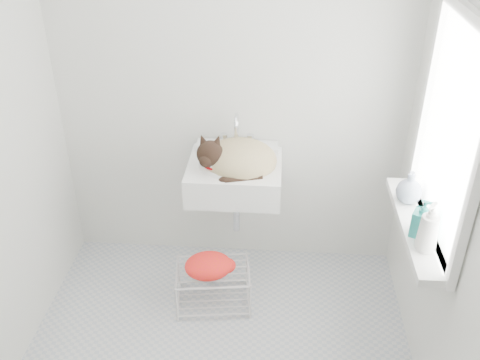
# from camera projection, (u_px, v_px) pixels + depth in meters

# --- Properties ---
(floor) EXTENTS (2.20, 2.00, 0.02)m
(floor) POSITION_uv_depth(u_px,v_px,m) (217.00, 358.00, 3.04)
(floor) COLOR #BDBDBD
(floor) RESTS_ON ground
(back_wall) EXTENTS (2.20, 0.02, 2.50)m
(back_wall) POSITION_uv_depth(u_px,v_px,m) (231.00, 85.00, 3.26)
(back_wall) COLOR silver
(back_wall) RESTS_ON ground
(right_wall) EXTENTS (0.02, 2.00, 2.50)m
(right_wall) POSITION_uv_depth(u_px,v_px,m) (463.00, 174.00, 2.33)
(right_wall) COLOR silver
(right_wall) RESTS_ON ground
(window_glass) EXTENTS (0.01, 0.80, 1.00)m
(window_glass) POSITION_uv_depth(u_px,v_px,m) (452.00, 133.00, 2.45)
(window_glass) COLOR white
(window_glass) RESTS_ON right_wall
(window_frame) EXTENTS (0.04, 0.90, 1.10)m
(window_frame) POSITION_uv_depth(u_px,v_px,m) (448.00, 133.00, 2.46)
(window_frame) COLOR white
(window_frame) RESTS_ON right_wall
(windowsill) EXTENTS (0.16, 0.88, 0.04)m
(windowsill) POSITION_uv_depth(u_px,v_px,m) (416.00, 226.00, 2.73)
(windowsill) COLOR white
(windowsill) RESTS_ON right_wall
(sink) EXTENTS (0.56, 0.49, 0.23)m
(sink) POSITION_uv_depth(u_px,v_px,m) (235.00, 164.00, 3.24)
(sink) COLOR white
(sink) RESTS_ON back_wall
(faucet) EXTENTS (0.21, 0.14, 0.21)m
(faucet) POSITION_uv_depth(u_px,v_px,m) (237.00, 130.00, 3.32)
(faucet) COLOR silver
(faucet) RESTS_ON sink
(cat) EXTENTS (0.46, 0.37, 0.29)m
(cat) POSITION_uv_depth(u_px,v_px,m) (236.00, 159.00, 3.20)
(cat) COLOR #CCBB89
(cat) RESTS_ON sink
(wire_rack) EXTENTS (0.48, 0.36, 0.26)m
(wire_rack) POSITION_uv_depth(u_px,v_px,m) (213.00, 284.00, 3.35)
(wire_rack) COLOR silver
(wire_rack) RESTS_ON floor
(towel) EXTENTS (0.33, 0.26, 0.12)m
(towel) POSITION_uv_depth(u_px,v_px,m) (209.00, 270.00, 3.25)
(towel) COLOR #EE4700
(towel) RESTS_ON wire_rack
(bottle_a) EXTENTS (0.12, 0.12, 0.22)m
(bottle_a) POSITION_uv_depth(u_px,v_px,m) (424.00, 249.00, 2.53)
(bottle_a) COLOR white
(bottle_a) RESTS_ON windowsill
(bottle_b) EXTENTS (0.12, 0.12, 0.20)m
(bottle_b) POSITION_uv_depth(u_px,v_px,m) (419.00, 235.00, 2.62)
(bottle_b) COLOR teal
(bottle_b) RESTS_ON windowsill
(bottle_c) EXTENTS (0.19, 0.19, 0.18)m
(bottle_c) POSITION_uv_depth(u_px,v_px,m) (407.00, 201.00, 2.88)
(bottle_c) COLOR #9AA6BE
(bottle_c) RESTS_ON windowsill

